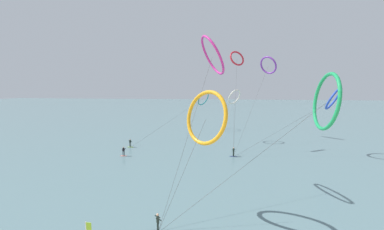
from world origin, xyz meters
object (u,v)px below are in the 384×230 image
Objects in this scene: kite_crimson at (237,58)px; kite_amber at (206,118)px; kite_magenta at (212,56)px; kite_violet at (268,65)px; kite_emerald at (326,102)px; kite_cobalt at (334,99)px; surfer_charcoal at (158,224)px; surfer_coral at (124,152)px; kite_ivory at (234,97)px; kite_teal at (203,98)px; surfer_navy at (233,152)px; surfer_lime at (130,144)px.

kite_crimson is 28.43m from kite_amber.
kite_violet reaches higher than kite_magenta.
kite_cobalt is at bearing 155.53° from kite_emerald.
surfer_charcoal is at bearing -92.60° from kite_amber.
kite_violet is (28.62, 21.69, 16.76)m from surfer_coral.
kite_emerald is (14.45, 3.54, 10.46)m from surfer_charcoal.
kite_ivory is at bearing 58.44° from kite_crimson.
kite_teal is at bearing 80.86° from kite_crimson.
surfer_navy is (19.58, 2.08, 0.00)m from surfer_coral.
surfer_charcoal is 0.07× the size of kite_teal.
kite_ivory is (-6.26, 32.35, -1.20)m from kite_emerald.
surfer_navy is 0.12× the size of kite_ivory.
surfer_charcoal is at bearing 31.10° from kite_teal.
kite_emerald is 0.67× the size of kite_violet.
kite_emerald is at bearing -109.64° from kite_crimson.
kite_magenta is at bearing -134.60° from kite_crimson.
surfer_lime is at bearing -130.21° from kite_emerald.
surfer_lime is 0.08× the size of kite_cobalt.
kite_ivory reaches higher than kite_teal.
kite_amber reaches higher than surfer_coral.
surfer_navy is 18.76m from kite_crimson.
kite_magenta is 13.91m from kite_emerald.
kite_emerald is (10.33, -7.82, -5.06)m from kite_magenta.
kite_magenta is 0.85× the size of kite_violet.
kite_cobalt reaches higher than surfer_charcoal.
surfer_lime is 0.14× the size of kite_amber.
surfer_navy is 0.07× the size of kite_teal.
kite_emerald is 28.63m from kite_crimson.
kite_violet is at bearing 99.32° from kite_teal.
kite_magenta reaches higher than kite_amber.
kite_ivory is at bearing 124.47° from kite_amber.
surfer_navy is at bearing -33.59° from kite_magenta.
kite_amber is at bearing 35.90° from kite_teal.
surfer_lime is at bearing 54.94° from surfer_navy.
kite_teal reaches higher than surfer_lime.
kite_violet reaches higher than kite_emerald.
surfer_coral is 1.00× the size of surfer_lime.
kite_teal is (-25.32, 22.13, -1.28)m from kite_cobalt.
kite_magenta is (-3.47, -11.85, 15.52)m from surfer_navy.
kite_teal is (0.17, 49.47, 8.21)m from surfer_charcoal.
surfer_coral is 33.43m from kite_emerald.
kite_emerald is (26.44, -17.59, 10.46)m from surfer_coral.
kite_magenta reaches higher than surfer_charcoal.
kite_crimson is at bearing -166.76° from kite_emerald.
surfer_navy is 21.10m from surfer_lime.
kite_magenta is at bearing 37.22° from kite_teal.
kite_cobalt reaches higher than surfer_coral.
kite_cobalt is at bearing 89.51° from kite_amber.
surfer_charcoal is 19.67m from kite_magenta.
surfer_charcoal is 0.08× the size of kite_violet.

